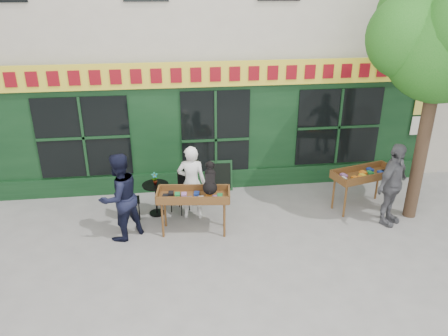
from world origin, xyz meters
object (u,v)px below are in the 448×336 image
(book_cart_right, at_px, (364,176))
(man_left, at_px, (120,197))
(book_cart_center, at_px, (194,198))
(man_right, at_px, (392,185))
(woman, at_px, (192,183))
(bistro_table, at_px, (156,193))
(dog, at_px, (210,178))

(book_cart_right, bearing_deg, man_left, 170.62)
(book_cart_center, xyz_separation_m, man_right, (4.33, -0.18, 0.12))
(woman, height_order, man_left, man_left)
(book_cart_center, relative_size, book_cart_right, 0.97)
(man_right, bearing_deg, bistro_table, 132.90)
(woman, relative_size, man_left, 0.92)
(book_cart_right, xyz_separation_m, man_right, (0.30, -0.75, 0.12))
(dog, bearing_deg, book_cart_right, 16.60)
(book_cart_center, distance_m, dog, 0.59)
(bistro_table, bearing_deg, book_cart_center, -47.20)
(man_left, bearing_deg, bistro_table, -167.63)
(dog, bearing_deg, woman, 123.65)
(book_cart_center, bearing_deg, bistro_table, 139.89)
(man_left, bearing_deg, book_cart_center, 140.91)
(dog, height_order, bistro_table, dog)
(dog, height_order, woman, woman)
(bistro_table, bearing_deg, man_right, -11.71)
(bistro_table, distance_m, man_left, 1.21)
(book_cart_center, relative_size, man_left, 0.83)
(dog, xyz_separation_m, book_cart_right, (3.68, 0.62, -0.47))
(book_cart_right, height_order, bistro_table, book_cart_right)
(dog, relative_size, bistro_table, 0.79)
(dog, relative_size, book_cart_right, 0.37)
(man_right, height_order, bistro_table, man_right)
(bistro_table, bearing_deg, woman, -15.88)
(book_cart_center, height_order, bistro_table, book_cart_center)
(woman, relative_size, man_right, 0.92)
(book_cart_right, bearing_deg, man_right, -83.59)
(dog, bearing_deg, bistro_table, 148.46)
(dog, relative_size, woman, 0.35)
(man_left, bearing_deg, book_cart_right, 146.26)
(woman, height_order, bistro_table, woman)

